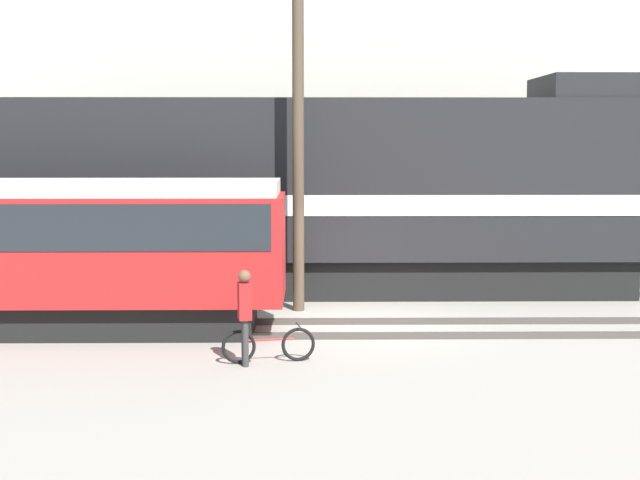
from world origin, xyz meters
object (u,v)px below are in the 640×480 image
person (245,308)px  utility_pole_left (298,122)px  freight_locomotive (300,193)px  streetcar (31,246)px  bicycle (269,345)px

person → utility_pole_left: size_ratio=0.19×
freight_locomotive → streetcar: size_ratio=1.80×
freight_locomotive → person: 7.73m
freight_locomotive → streetcar: freight_locomotive is taller
freight_locomotive → person: bearing=-96.8°
streetcar → freight_locomotive: bearing=41.0°
utility_pole_left → streetcar: bearing=-156.5°
streetcar → utility_pole_left: 6.45m
freight_locomotive → streetcar: 7.25m
utility_pole_left → bicycle: bearing=-95.5°
freight_locomotive → bicycle: freight_locomotive is taller
streetcar → utility_pole_left: size_ratio=1.18×
streetcar → person: (4.54, -2.79, -0.76)m
person → freight_locomotive: bearing=83.2°
streetcar → bicycle: bearing=-27.4°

